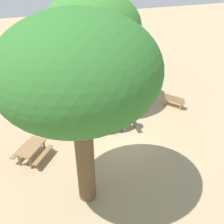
% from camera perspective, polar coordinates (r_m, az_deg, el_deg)
% --- Properties ---
extents(ground_plane, '(60.00, 60.00, 0.00)m').
position_cam_1_polar(ground_plane, '(14.64, 1.35, -5.20)').
color(ground_plane, tan).
extents(elephant, '(1.91, 1.29, 1.33)m').
position_cam_1_polar(elephant, '(14.59, 1.79, -1.23)').
color(elephant, slate).
rests_on(elephant, ground_plane).
extents(person_handler, '(0.32, 0.51, 1.62)m').
position_cam_1_polar(person_handler, '(14.31, -6.71, -1.76)').
color(person_handler, '#3F3833').
rests_on(person_handler, ground_plane).
extents(shade_tree_main, '(5.29, 4.85, 7.58)m').
position_cam_1_polar(shade_tree_main, '(8.25, -7.24, 8.18)').
color(shade_tree_main, brown).
rests_on(shade_tree_main, ground_plane).
extents(shade_tree_secondary, '(5.54, 5.08, 7.04)m').
position_cam_1_polar(shade_tree_secondary, '(15.36, -4.30, 17.77)').
color(shade_tree_secondary, brown).
rests_on(shade_tree_secondary, ground_plane).
extents(wooden_bench, '(1.19, 1.34, 0.88)m').
position_cam_1_polar(wooden_bench, '(17.34, 13.25, 2.39)').
color(wooden_bench, '#9E7A51').
rests_on(wooden_bench, ground_plane).
extents(picnic_table_near, '(2.09, 2.09, 0.78)m').
position_cam_1_polar(picnic_table_near, '(13.45, -17.07, -7.80)').
color(picnic_table_near, olive).
rests_on(picnic_table_near, ground_plane).
extents(market_stall_white, '(2.50, 2.50, 2.52)m').
position_cam_1_polar(market_stall_white, '(21.26, -6.81, 10.93)').
color(market_stall_white, '#59514C').
rests_on(market_stall_white, ground_plane).
extents(market_stall_red, '(2.50, 2.50, 2.52)m').
position_cam_1_polar(market_stall_red, '(21.85, 0.01, 11.79)').
color(market_stall_red, '#59514C').
rests_on(market_stall_red, ground_plane).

